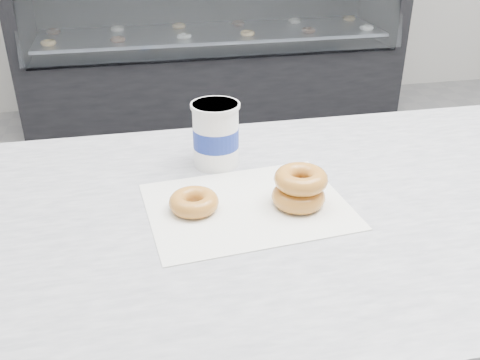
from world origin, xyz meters
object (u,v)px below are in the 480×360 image
(donut_single, at_px, (194,202))
(donut_stack, at_px, (300,188))
(coffee_cup, at_px, (216,134))
(display_case, at_px, (212,46))

(donut_single, relative_size, donut_stack, 0.87)
(donut_single, relative_size, coffee_cup, 0.67)
(coffee_cup, bearing_deg, donut_single, -130.31)
(display_case, height_order, donut_stack, display_case)
(donut_single, xyz_separation_m, coffee_cup, (0.07, 0.17, 0.05))
(donut_stack, height_order, coffee_cup, coffee_cup)
(donut_stack, relative_size, coffee_cup, 0.77)
(display_case, relative_size, donut_single, 28.08)
(donut_single, bearing_deg, coffee_cup, 68.34)
(donut_single, bearing_deg, donut_stack, -5.97)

